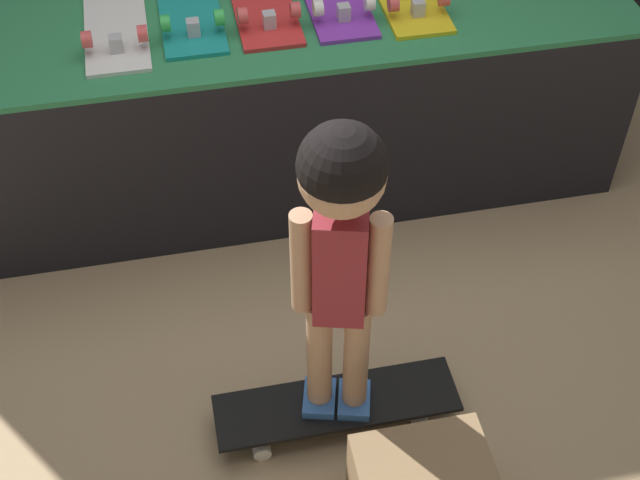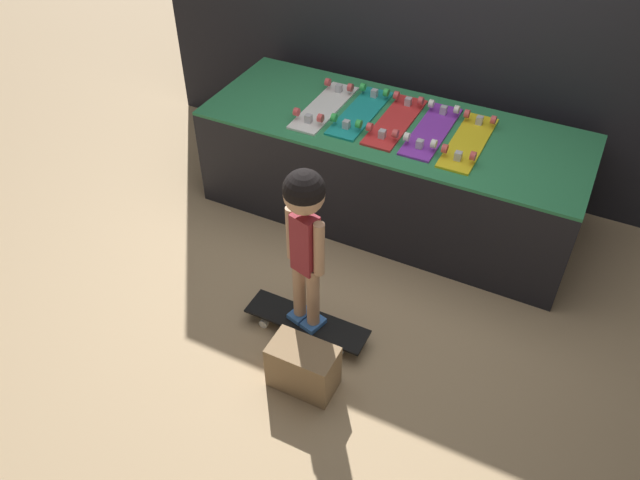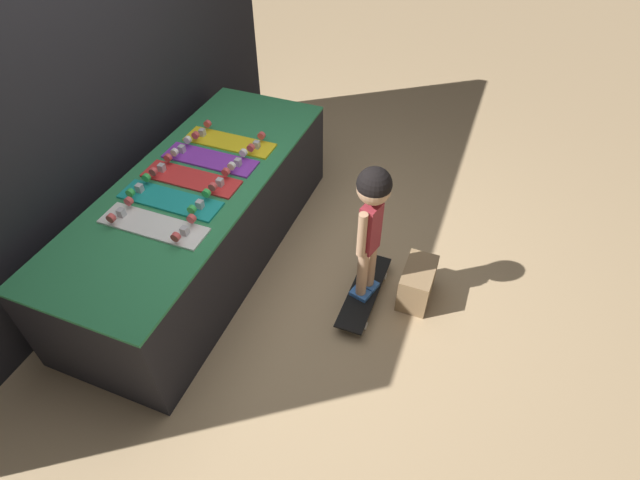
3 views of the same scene
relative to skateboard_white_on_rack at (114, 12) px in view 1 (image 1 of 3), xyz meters
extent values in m
plane|color=tan|center=(0.48, -0.61, -0.72)|extent=(16.00, 16.00, 0.00)
cube|color=black|center=(0.48, 0.03, -0.38)|extent=(2.45, 0.92, 0.68)
cube|color=white|center=(0.00, 0.00, -0.01)|extent=(0.20, 0.68, 0.01)
cube|color=#B7B7BC|center=(0.00, -0.22, 0.02)|extent=(0.04, 0.04, 0.05)
cylinder|color=#D84C4C|center=(0.08, -0.22, 0.05)|extent=(0.03, 0.05, 0.05)
cylinder|color=#D84C4C|center=(-0.08, -0.22, 0.05)|extent=(0.03, 0.05, 0.05)
cube|color=teal|center=(0.24, 0.04, -0.01)|extent=(0.20, 0.68, 0.01)
cube|color=#B7B7BC|center=(0.24, -0.18, 0.02)|extent=(0.04, 0.04, 0.05)
cylinder|color=green|center=(0.33, -0.18, 0.05)|extent=(0.03, 0.05, 0.05)
cylinder|color=green|center=(0.16, -0.18, 0.05)|extent=(0.03, 0.05, 0.05)
cube|color=#B7B7BC|center=(0.48, -0.18, 0.02)|extent=(0.04, 0.04, 0.05)
cylinder|color=#D84C4C|center=(0.57, -0.18, 0.05)|extent=(0.03, 0.05, 0.05)
cylinder|color=#D84C4C|center=(0.40, -0.18, 0.05)|extent=(0.03, 0.05, 0.05)
cube|color=#B7B7BC|center=(0.72, -0.19, 0.02)|extent=(0.04, 0.04, 0.05)
cylinder|color=white|center=(0.81, -0.19, 0.05)|extent=(0.03, 0.05, 0.05)
cylinder|color=white|center=(0.64, -0.19, 0.05)|extent=(0.03, 0.05, 0.05)
cube|color=#B7B7BC|center=(0.96, -0.21, 0.02)|extent=(0.04, 0.04, 0.05)
cylinder|color=#D84C4C|center=(0.88, -0.21, 0.05)|extent=(0.03, 0.05, 0.05)
cube|color=black|center=(0.49, -1.21, -0.64)|extent=(0.71, 0.19, 0.01)
cube|color=#B7B7BC|center=(0.73, -1.21, -0.67)|extent=(0.04, 0.04, 0.05)
cylinder|color=white|center=(0.73, -1.13, -0.69)|extent=(0.05, 0.03, 0.05)
cylinder|color=white|center=(0.73, -1.29, -0.69)|extent=(0.05, 0.03, 0.05)
cube|color=#B7B7BC|center=(0.25, -1.21, -0.67)|extent=(0.04, 0.04, 0.05)
cylinder|color=white|center=(0.25, -1.13, -0.69)|extent=(0.05, 0.03, 0.05)
cylinder|color=white|center=(0.25, -1.29, -0.69)|extent=(0.05, 0.03, 0.05)
cube|color=#3870C6|center=(0.54, -1.22, -0.61)|extent=(0.12, 0.15, 0.03)
cylinder|color=tan|center=(0.54, -1.22, -0.40)|extent=(0.07, 0.07, 0.40)
cube|color=#3870C6|center=(0.44, -1.19, -0.61)|extent=(0.12, 0.15, 0.03)
cylinder|color=tan|center=(0.44, -1.19, -0.40)|extent=(0.07, 0.07, 0.40)
cube|color=maroon|center=(0.49, -1.21, -0.05)|extent=(0.15, 0.12, 0.35)
cylinder|color=tan|center=(0.58, -1.23, -0.03)|extent=(0.06, 0.06, 0.32)
cylinder|color=tan|center=(0.40, -1.18, -0.03)|extent=(0.06, 0.06, 0.32)
sphere|color=tan|center=(0.49, -1.21, 0.26)|extent=(0.20, 0.20, 0.20)
sphere|color=black|center=(0.49, -1.21, 0.28)|extent=(0.21, 0.21, 0.21)
camera|label=1|loc=(0.15, -2.63, 1.57)|focal=50.00mm
camera|label=2|loc=(1.61, -3.26, 2.03)|focal=35.00mm
camera|label=3|loc=(-1.70, -1.73, 1.99)|focal=28.00mm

